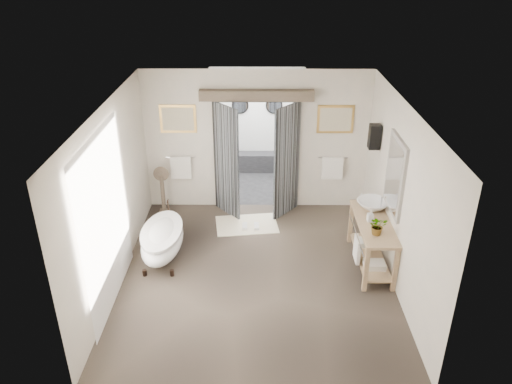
% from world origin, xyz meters
% --- Properties ---
extents(ground_plane, '(5.00, 5.00, 0.00)m').
position_xyz_m(ground_plane, '(0.00, 0.00, 0.00)').
color(ground_plane, brown).
extents(room_shell, '(4.52, 5.02, 2.91)m').
position_xyz_m(room_shell, '(-0.04, -0.12, 1.86)').
color(room_shell, beige).
rests_on(room_shell, ground_plane).
extents(shower_room, '(2.22, 2.01, 2.51)m').
position_xyz_m(shower_room, '(0.00, 3.99, 0.91)').
color(shower_room, black).
rests_on(shower_room, ground_plane).
extents(back_wall_dressing, '(3.82, 0.72, 2.52)m').
position_xyz_m(back_wall_dressing, '(0.00, 2.32, 1.56)').
color(back_wall_dressing, black).
rests_on(back_wall_dressing, ground_plane).
extents(clawfoot_tub, '(0.70, 1.57, 0.77)m').
position_xyz_m(clawfoot_tub, '(-1.64, 0.50, 0.37)').
color(clawfoot_tub, black).
rests_on(clawfoot_tub, ground_plane).
extents(vanity, '(0.57, 1.60, 0.85)m').
position_xyz_m(vanity, '(1.95, 0.29, 0.51)').
color(vanity, tan).
rests_on(vanity, ground_plane).
extents(pedestal_mirror, '(0.31, 0.20, 1.06)m').
position_xyz_m(pedestal_mirror, '(-1.90, 2.10, 0.45)').
color(pedestal_mirror, brown).
rests_on(pedestal_mirror, ground_plane).
extents(rug, '(1.29, 0.95, 0.01)m').
position_xyz_m(rug, '(-0.19, 1.65, 0.01)').
color(rug, beige).
rests_on(rug, ground_plane).
extents(slippers, '(0.33, 0.25, 0.05)m').
position_xyz_m(slippers, '(-0.11, 1.53, 0.04)').
color(slippers, silver).
rests_on(slippers, rug).
extents(basin, '(0.66, 0.66, 0.19)m').
position_xyz_m(basin, '(2.02, 0.70, 0.94)').
color(basin, white).
rests_on(basin, vanity).
extents(plant, '(0.31, 0.27, 0.31)m').
position_xyz_m(plant, '(1.93, -0.10, 1.01)').
color(plant, gray).
rests_on(plant, vanity).
extents(soap_bottle_a, '(0.10, 0.11, 0.21)m').
position_xyz_m(soap_bottle_a, '(1.91, 0.32, 0.95)').
color(soap_bottle_a, gray).
rests_on(soap_bottle_a, vanity).
extents(soap_bottle_b, '(0.19, 0.19, 0.18)m').
position_xyz_m(soap_bottle_b, '(1.87, 0.98, 0.94)').
color(soap_bottle_b, gray).
rests_on(soap_bottle_b, vanity).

